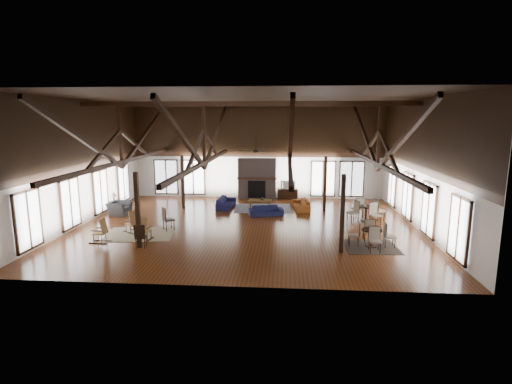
# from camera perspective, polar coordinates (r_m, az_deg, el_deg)

# --- Properties ---
(floor) EXTENTS (16.00, 16.00, 0.00)m
(floor) POSITION_cam_1_polar(r_m,az_deg,el_deg) (19.26, -1.30, -4.87)
(floor) COLOR brown
(floor) RESTS_ON ground
(ceiling) EXTENTS (16.00, 14.00, 0.02)m
(ceiling) POSITION_cam_1_polar(r_m,az_deg,el_deg) (18.58, -1.38, 13.26)
(ceiling) COLOR black
(ceiling) RESTS_ON wall_back
(wall_back) EXTENTS (16.00, 0.02, 6.00)m
(wall_back) POSITION_cam_1_polar(r_m,az_deg,el_deg) (25.63, 0.21, 5.81)
(wall_back) COLOR silver
(wall_back) RESTS_ON floor
(wall_front) EXTENTS (16.00, 0.02, 6.00)m
(wall_front) POSITION_cam_1_polar(r_m,az_deg,el_deg) (11.81, -4.68, 0.15)
(wall_front) COLOR silver
(wall_front) RESTS_ON floor
(wall_left) EXTENTS (0.02, 14.00, 6.00)m
(wall_left) POSITION_cam_1_polar(r_m,az_deg,el_deg) (21.03, -23.63, 3.88)
(wall_left) COLOR silver
(wall_left) RESTS_ON floor
(wall_right) EXTENTS (0.02, 14.00, 6.00)m
(wall_right) POSITION_cam_1_polar(r_m,az_deg,el_deg) (19.59, 22.69, 3.52)
(wall_right) COLOR silver
(wall_right) RESTS_ON floor
(roof_truss) EXTENTS (15.60, 14.07, 3.14)m
(roof_truss) POSITION_cam_1_polar(r_m,az_deg,el_deg) (18.59, -1.35, 7.18)
(roof_truss) COLOR black
(roof_truss) RESTS_ON wall_back
(post_grid) EXTENTS (8.16, 7.16, 3.05)m
(post_grid) POSITION_cam_1_polar(r_m,az_deg,el_deg) (18.91, -1.32, -0.42)
(post_grid) COLOR black
(post_grid) RESTS_ON floor
(fireplace) EXTENTS (2.50, 0.69, 2.60)m
(fireplace) POSITION_cam_1_polar(r_m,az_deg,el_deg) (25.50, 0.15, 1.91)
(fireplace) COLOR #6A5851
(fireplace) RESTS_ON floor
(ceiling_fan) EXTENTS (1.60, 1.60, 0.75)m
(ceiling_fan) POSITION_cam_1_polar(r_m,az_deg,el_deg) (17.58, -0.04, 6.02)
(ceiling_fan) COLOR black
(ceiling_fan) RESTS_ON roof_truss
(sofa_navy_front) EXTENTS (1.91, 1.11, 0.52)m
(sofa_navy_front) POSITION_cam_1_polar(r_m,az_deg,el_deg) (21.21, 1.43, -2.69)
(sofa_navy_front) COLOR #171A41
(sofa_navy_front) RESTS_ON floor
(sofa_navy_left) EXTENTS (2.11, 0.93, 0.60)m
(sofa_navy_left) POSITION_cam_1_polar(r_m,az_deg,el_deg) (23.12, -4.30, -1.51)
(sofa_navy_left) COLOR #16153B
(sofa_navy_left) RESTS_ON floor
(sofa_orange) EXTENTS (2.02, 0.97, 0.57)m
(sofa_orange) POSITION_cam_1_polar(r_m,az_deg,el_deg) (22.73, 6.47, -1.80)
(sofa_orange) COLOR brown
(sofa_orange) RESTS_ON floor
(coffee_table) EXTENTS (1.36, 0.79, 0.50)m
(coffee_table) POSITION_cam_1_polar(r_m,az_deg,el_deg) (22.81, 0.56, -1.29)
(coffee_table) COLOR brown
(coffee_table) RESTS_ON floor
(vase) EXTENTS (0.21, 0.21, 0.19)m
(vase) POSITION_cam_1_polar(r_m,az_deg,el_deg) (22.76, 0.93, -0.91)
(vase) COLOR #B2B2B2
(vase) RESTS_ON coffee_table
(armchair) EXTENTS (1.20, 1.07, 0.72)m
(armchair) POSITION_cam_1_polar(r_m,az_deg,el_deg) (22.51, -18.95, -2.23)
(armchair) COLOR #2D2D2F
(armchair) RESTS_ON floor
(side_table_lamp) EXTENTS (0.45, 0.45, 1.14)m
(side_table_lamp) POSITION_cam_1_polar(r_m,az_deg,el_deg) (23.33, -19.59, -1.66)
(side_table_lamp) COLOR black
(side_table_lamp) RESTS_ON floor
(rocking_chair_a) EXTENTS (0.89, 0.81, 1.03)m
(rocking_chair_a) POSITION_cam_1_polar(r_m,az_deg,el_deg) (18.89, -17.19, -4.15)
(rocking_chair_a) COLOR #905E36
(rocking_chair_a) RESTS_ON floor
(rocking_chair_b) EXTENTS (0.54, 0.86, 1.04)m
(rocking_chair_b) POSITION_cam_1_polar(r_m,az_deg,el_deg) (17.53, -15.77, -5.18)
(rocking_chair_b) COLOR #905E36
(rocking_chair_b) RESTS_ON floor
(rocking_chair_c) EXTENTS (0.82, 0.47, 1.04)m
(rocking_chair_c) POSITION_cam_1_polar(r_m,az_deg,el_deg) (17.82, -21.19, -5.25)
(rocking_chair_c) COLOR #905E36
(rocking_chair_c) RESTS_ON floor
(side_chair_a) EXTENTS (0.64, 0.64, 1.09)m
(side_chair_a) POSITION_cam_1_polar(r_m,az_deg,el_deg) (18.81, -12.69, -3.52)
(side_chair_a) COLOR black
(side_chair_a) RESTS_ON floor
(side_chair_b) EXTENTS (0.48, 0.48, 0.99)m
(side_chair_b) POSITION_cam_1_polar(r_m,az_deg,el_deg) (16.53, -16.21, -5.84)
(side_chair_b) COLOR black
(side_chair_b) RESTS_ON floor
(cafe_table_near) EXTENTS (1.88, 1.88, 0.98)m
(cafe_table_near) POSITION_cam_1_polar(r_m,az_deg,el_deg) (16.82, 16.21, -5.87)
(cafe_table_near) COLOR black
(cafe_table_near) RESTS_ON floor
(cafe_table_far) EXTENTS (2.05, 2.05, 1.06)m
(cafe_table_far) POSITION_cam_1_polar(r_m,az_deg,el_deg) (20.81, 15.46, -2.58)
(cafe_table_far) COLOR black
(cafe_table_far) RESTS_ON floor
(cup_near) EXTENTS (0.12, 0.12, 0.09)m
(cup_near) POSITION_cam_1_polar(r_m,az_deg,el_deg) (16.80, 16.14, -4.97)
(cup_near) COLOR #B2B2B2
(cup_near) RESTS_ON cafe_table_near
(cup_far) EXTENTS (0.17, 0.17, 0.10)m
(cup_far) POSITION_cam_1_polar(r_m,az_deg,el_deg) (20.66, 15.30, -1.85)
(cup_far) COLOR #B2B2B2
(cup_far) RESTS_ON cafe_table_far
(tv_console) EXTENTS (1.28, 0.48, 0.64)m
(tv_console) POSITION_cam_1_polar(r_m,az_deg,el_deg) (25.68, 4.54, -0.25)
(tv_console) COLOR black
(tv_console) RESTS_ON floor
(television) EXTENTS (0.93, 0.24, 0.53)m
(television) POSITION_cam_1_polar(r_m,az_deg,el_deg) (25.57, 4.61, 1.04)
(television) COLOR #B2B2B2
(television) RESTS_ON tv_console
(rug_tan) EXTENTS (3.25, 2.71, 0.01)m
(rug_tan) POSITION_cam_1_polar(r_m,az_deg,el_deg) (18.67, -16.25, -5.79)
(rug_tan) COLOR tan
(rug_tan) RESTS_ON floor
(rug_navy) EXTENTS (3.33, 2.59, 0.01)m
(rug_navy) POSITION_cam_1_polar(r_m,az_deg,el_deg) (22.94, 0.99, -2.33)
(rug_navy) COLOR #161B3F
(rug_navy) RESTS_ON floor
(rug_dark) EXTENTS (2.21, 2.03, 0.01)m
(rug_dark) POSITION_cam_1_polar(r_m,az_deg,el_deg) (16.88, 16.03, -7.52)
(rug_dark) COLOR black
(rug_dark) RESTS_ON floor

